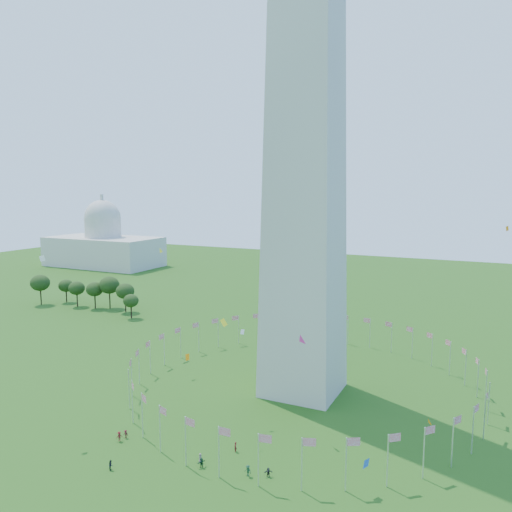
% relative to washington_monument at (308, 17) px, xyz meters
% --- Properties ---
extents(ground, '(600.00, 600.00, 0.00)m').
position_rel_washington_monument_xyz_m(ground, '(0.00, -50.00, -84.50)').
color(ground, '#1D4810').
rests_on(ground, ground).
extents(washington_monument, '(16.80, 16.80, 169.00)m').
position_rel_washington_monument_xyz_m(washington_monument, '(0.00, 0.00, 0.00)').
color(washington_monument, beige).
rests_on(washington_monument, ground).
extents(flag_ring, '(80.24, 80.24, 9.00)m').
position_rel_washington_monument_xyz_m(flag_ring, '(-0.00, 0.00, -80.00)').
color(flag_ring, silver).
rests_on(flag_ring, ground).
extents(capitol_building, '(70.00, 35.00, 46.00)m').
position_rel_washington_monument_xyz_m(capitol_building, '(-180.00, 130.00, -61.50)').
color(capitol_building, beige).
rests_on(capitol_building, ground).
extents(crowd, '(107.25, 64.92, 1.96)m').
position_rel_washington_monument_xyz_m(crowd, '(1.46, -43.99, -83.62)').
color(crowd, '#1F2349').
rests_on(crowd, ground).
extents(kites_aloft, '(104.21, 71.40, 41.77)m').
position_rel_washington_monument_xyz_m(kites_aloft, '(9.26, -26.16, -66.03)').
color(kites_aloft, '#CC2699').
rests_on(kites_aloft, ground).
extents(tree_line_west, '(55.17, 15.69, 12.66)m').
position_rel_washington_monument_xyz_m(tree_line_west, '(-106.80, 41.17, -78.91)').
color(tree_line_west, '#274617').
rests_on(tree_line_west, ground).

